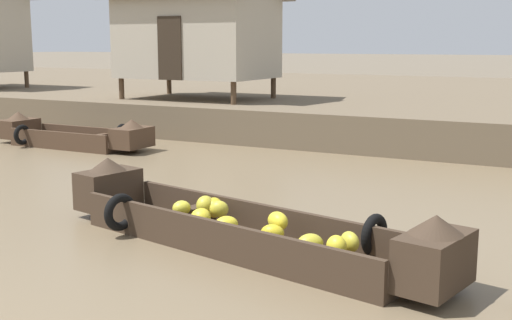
# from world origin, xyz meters

# --- Properties ---
(ground_plane) EXTENTS (300.00, 300.00, 0.00)m
(ground_plane) POSITION_xyz_m (0.00, 10.00, 0.00)
(ground_plane) COLOR #726047
(riverbank_strip) EXTENTS (160.00, 20.00, 0.92)m
(riverbank_strip) POSITION_xyz_m (0.00, 23.21, 0.46)
(riverbank_strip) COLOR brown
(riverbank_strip) RESTS_ON ground
(banana_boat) EXTENTS (5.93, 2.13, 0.89)m
(banana_boat) POSITION_xyz_m (1.39, 5.69, 0.29)
(banana_boat) COLOR #3D2D21
(banana_boat) RESTS_ON ground
(cargo_boat_upstream) EXTENTS (4.45, 1.85, 0.80)m
(cargo_boat_upstream) POSITION_xyz_m (-6.52, 11.12, 0.29)
(cargo_boat_upstream) COLOR #473323
(cargo_boat_upstream) RESTS_ON ground
(stilt_house_mid_left) EXTENTS (5.03, 3.39, 3.87)m
(stilt_house_mid_left) POSITION_xyz_m (-5.69, 15.75, 2.89)
(stilt_house_mid_left) COLOR #4C3826
(stilt_house_mid_left) RESTS_ON riverbank_strip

